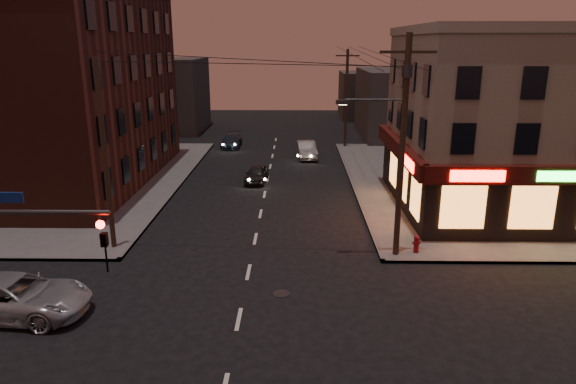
{
  "coord_description": "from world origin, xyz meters",
  "views": [
    {
      "loc": [
        2.06,
        -16.68,
        9.76
      ],
      "look_at": [
        1.72,
        5.69,
        3.2
      ],
      "focal_mm": 32.0,
      "sensor_mm": 36.0,
      "label": 1
    }
  ],
  "objects_px": {
    "sedan_near": "(256,174)",
    "fire_hydrant": "(416,243)",
    "sedan_far": "(232,141)",
    "sedan_mid": "(306,150)",
    "suv_cross": "(15,297)"
  },
  "relations": [
    {
      "from": "sedan_near",
      "to": "fire_hydrant",
      "type": "xyz_separation_m",
      "value": [
        8.56,
        -13.15,
        0.01
      ]
    },
    {
      "from": "sedan_far",
      "to": "sedan_near",
      "type": "bearing_deg",
      "value": -75.15
    },
    {
      "from": "sedan_near",
      "to": "sedan_mid",
      "type": "height_order",
      "value": "sedan_mid"
    },
    {
      "from": "fire_hydrant",
      "to": "suv_cross",
      "type": "bearing_deg",
      "value": -160.05
    },
    {
      "from": "sedan_near",
      "to": "sedan_mid",
      "type": "distance_m",
      "value": 8.98
    },
    {
      "from": "sedan_near",
      "to": "fire_hydrant",
      "type": "distance_m",
      "value": 15.69
    },
    {
      "from": "sedan_near",
      "to": "suv_cross",
      "type": "bearing_deg",
      "value": -106.34
    },
    {
      "from": "sedan_near",
      "to": "fire_hydrant",
      "type": "bearing_deg",
      "value": -51.75
    },
    {
      "from": "sedan_near",
      "to": "sedan_far",
      "type": "relative_size",
      "value": 0.82
    },
    {
      "from": "sedan_far",
      "to": "fire_hydrant",
      "type": "relative_size",
      "value": 5.06
    },
    {
      "from": "sedan_near",
      "to": "sedan_far",
      "type": "height_order",
      "value": "sedan_far"
    },
    {
      "from": "suv_cross",
      "to": "sedan_near",
      "type": "xyz_separation_m",
      "value": [
        7.49,
        18.98,
        -0.16
      ]
    },
    {
      "from": "sedan_near",
      "to": "sedan_far",
      "type": "distance_m",
      "value": 13.28
    },
    {
      "from": "sedan_far",
      "to": "fire_hydrant",
      "type": "height_order",
      "value": "sedan_far"
    },
    {
      "from": "sedan_mid",
      "to": "suv_cross",
      "type": "bearing_deg",
      "value": -118.09
    }
  ]
}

